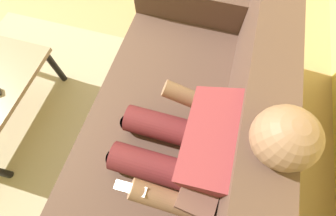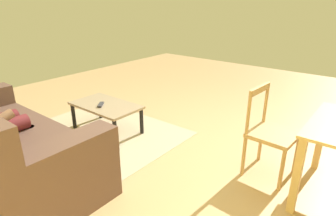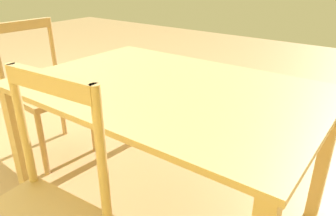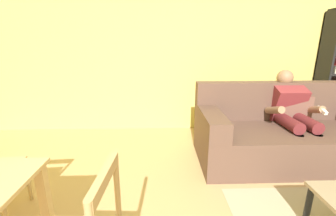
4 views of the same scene
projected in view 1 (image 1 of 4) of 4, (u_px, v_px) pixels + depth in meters
The scene contains 3 objects.
couch at pixel (179, 139), 1.40m from camera, with size 2.16×0.98×0.96m.
person_lounging at pixel (188, 150), 1.12m from camera, with size 0.59×0.95×1.12m.
area_rug at pixel (15, 115), 1.84m from camera, with size 2.00×1.40×0.01m, color tan.
Camera 1 is at (1.82, 1.94, 1.69)m, focal length 24.36 mm.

